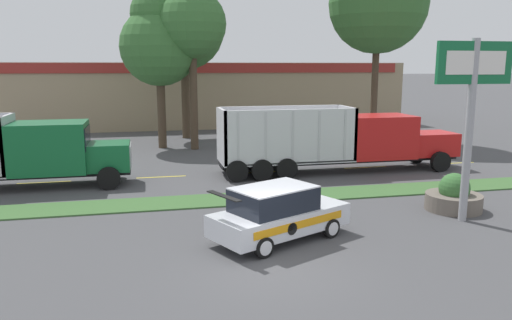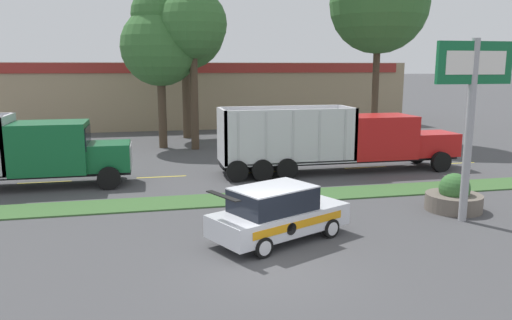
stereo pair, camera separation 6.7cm
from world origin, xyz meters
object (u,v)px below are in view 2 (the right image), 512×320
(dump_truck_lead, at_px, (357,142))
(stone_planter, at_px, (454,197))
(rally_car, at_px, (277,213))
(store_sign_post, at_px, (472,93))
(dump_truck_mid, at_px, (16,154))

(dump_truck_lead, relative_size, stone_planter, 6.05)
(rally_car, bearing_deg, store_sign_post, 4.25)
(dump_truck_mid, relative_size, stone_planter, 5.76)
(rally_car, distance_m, store_sign_post, 7.79)
(dump_truck_mid, distance_m, rally_car, 13.20)
(store_sign_post, bearing_deg, dump_truck_mid, 152.57)
(rally_car, xyz_separation_m, store_sign_post, (6.89, 0.51, 3.61))
(dump_truck_mid, bearing_deg, stone_planter, -23.38)
(rally_car, bearing_deg, stone_planter, 13.33)
(rally_car, bearing_deg, dump_truck_lead, 54.09)
(rally_car, height_order, stone_planter, rally_car)
(dump_truck_mid, xyz_separation_m, store_sign_post, (16.46, -8.54, 2.93))
(store_sign_post, bearing_deg, dump_truck_lead, 91.09)
(dump_truck_lead, height_order, store_sign_post, store_sign_post)
(store_sign_post, bearing_deg, rally_car, -175.75)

